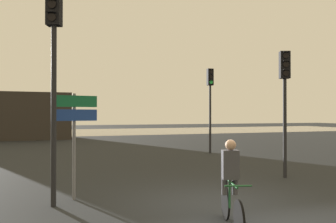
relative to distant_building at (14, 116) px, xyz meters
The scene contains 8 objects.
ground_plane 24.64m from the distant_building, 73.83° to the right, with size 120.00×120.00×0.00m, color black.
water_strip 12.27m from the distant_building, 55.63° to the left, with size 80.00×16.00×0.01m, color gray.
distant_building is the anchor object (origin of this frame).
traffic_light_near_left 22.69m from the distant_building, 81.70° to the right, with size 0.38×0.40×5.00m.
traffic_light_far_right 18.25m from the distant_building, 51.97° to the right, with size 0.33×0.34×4.56m.
traffic_light_near_right 23.78m from the distant_building, 63.81° to the right, with size 0.39×0.41×4.18m.
direction_sign_post 22.26m from the distant_building, 80.31° to the right, with size 1.09×0.20×2.60m.
cyclist 25.75m from the distant_building, 75.65° to the right, with size 0.63×1.65×1.62m.
Camera 1 is at (-3.54, -6.68, 2.08)m, focal length 35.00 mm.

